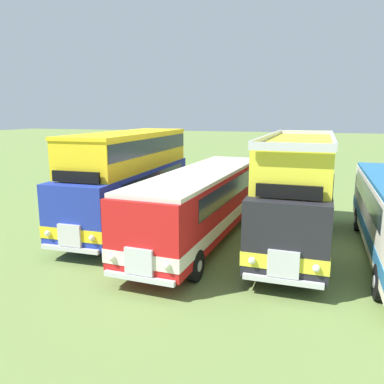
% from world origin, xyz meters
% --- Properties ---
extents(ground_plane, '(200.00, 200.00, 0.00)m').
position_xyz_m(ground_plane, '(0.00, 0.00, 0.00)').
color(ground_plane, olive).
extents(bus_first_in_row, '(2.80, 9.76, 4.49)m').
position_xyz_m(bus_first_in_row, '(-9.48, 0.39, 2.47)').
color(bus_first_in_row, '#1E339E').
rests_on(bus_first_in_row, ground).
extents(bus_second_in_row, '(3.02, 11.52, 2.99)m').
position_xyz_m(bus_second_in_row, '(-5.69, -0.28, 1.76)').
color(bus_second_in_row, red).
rests_on(bus_second_in_row, ground).
extents(bus_third_in_row, '(2.66, 9.85, 4.52)m').
position_xyz_m(bus_third_in_row, '(-1.90, 0.13, 2.35)').
color(bus_third_in_row, black).
rests_on(bus_third_in_row, ground).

